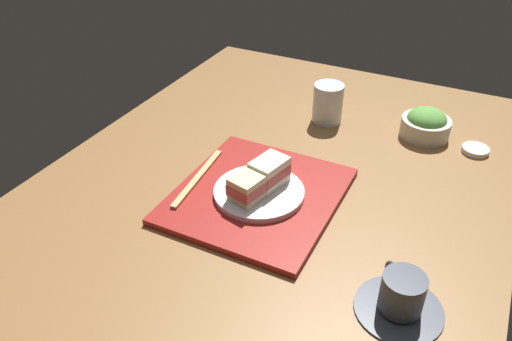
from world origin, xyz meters
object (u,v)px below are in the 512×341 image
salad_bowl (426,124)px  drinking_glass (328,103)px  sandwich_near (269,172)px  coffee_cup (401,297)px  sandwich_plate (259,192)px  sandwich_far (249,186)px  small_sauce_dish (475,150)px  chopsticks_pair (198,178)px

salad_bowl → drinking_glass: bearing=-82.2°
sandwich_near → coffee_cup: size_ratio=0.61×
sandwich_plate → salad_bowl: 50.22cm
sandwich_far → drinking_glass: size_ratio=0.88×
sandwich_near → small_sauce_dish: size_ratio=1.38×
sandwich_far → coffee_cup: sandwich_far is taller
sandwich_plate → drinking_glass: size_ratio=1.83×
salad_bowl → small_sauce_dish: salad_bowl is taller
drinking_glass → small_sauce_dish: 38.19cm
sandwich_plate → coffee_cup: coffee_cup is taller
coffee_cup → small_sauce_dish: (-56.73, 5.12, -2.38)cm
sandwich_far → salad_bowl: size_ratio=0.74×
drinking_glass → salad_bowl: bearing=97.8°
sandwich_plate → salad_bowl: salad_bowl is taller
sandwich_plate → sandwich_near: bearing=164.9°
chopsticks_pair → drinking_glass: (-40.52, 15.28, 3.32)cm
sandwich_plate → salad_bowl: size_ratio=1.56×
chopsticks_pair → salad_bowl: bearing=137.4°
drinking_glass → small_sauce_dish: (-1.12, 37.90, -4.58)cm
sandwich_plate → sandwich_far: 4.50cm
sandwich_near → drinking_glass: bearing=-179.7°
sandwich_near → chopsticks_pair: sandwich_near is taller
small_sauce_dish → chopsticks_pair: bearing=-51.9°
chopsticks_pair → coffee_cup: size_ratio=1.55×
sandwich_near → drinking_glass: drinking_glass is taller
sandwich_plate → sandwich_far: (2.99, -0.81, 3.27)cm
chopsticks_pair → drinking_glass: drinking_glass is taller
sandwich_far → drinking_glass: bearing=178.1°
coffee_cup → small_sauce_dish: coffee_cup is taller
salad_bowl → small_sauce_dish: (2.33, 12.81, -2.80)cm
sandwich_far → coffee_cup: (12.94, 34.19, -2.46)cm
coffee_cup → drinking_glass: bearing=-149.5°
sandwich_near → drinking_glass: (-36.70, -0.21, -0.58)cm
chopsticks_pair → small_sauce_dish: chopsticks_pair is taller
chopsticks_pair → small_sauce_dish: bearing=128.1°
sandwich_far → sandwich_plate: bearing=164.9°
sandwich_near → salad_bowl: sandwich_near is taller
sandwich_plate → sandwich_near: 4.74cm
coffee_cup → small_sauce_dish: size_ratio=2.29×
sandwich_near → small_sauce_dish: (-37.81, 37.69, -5.15)cm
sandwich_near → salad_bowl: bearing=148.2°
sandwich_far → chopsticks_pair: bearing=-98.8°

